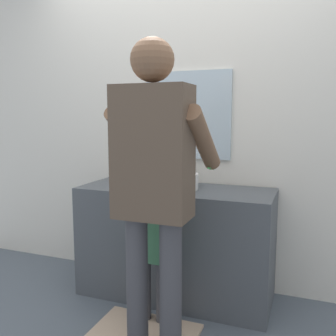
# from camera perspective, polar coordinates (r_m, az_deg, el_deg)

# --- Properties ---
(ground_plane) EXTENTS (14.00, 14.00, 0.00)m
(ground_plane) POSITION_cam_1_polar(r_m,az_deg,el_deg) (2.70, -1.23, -21.54)
(ground_plane) COLOR slate
(back_wall) EXTENTS (4.40, 0.10, 2.70)m
(back_wall) POSITION_cam_1_polar(r_m,az_deg,el_deg) (2.93, 3.32, 8.38)
(back_wall) COLOR silver
(back_wall) RESTS_ON ground
(vanity_cabinet) EXTENTS (1.40, 0.54, 0.81)m
(vanity_cabinet) POSITION_cam_1_polar(r_m,az_deg,el_deg) (2.78, 1.13, -11.37)
(vanity_cabinet) COLOR #4C5156
(vanity_cabinet) RESTS_ON ground
(sink_basin) EXTENTS (0.34, 0.34, 0.11)m
(sink_basin) POSITION_cam_1_polar(r_m,az_deg,el_deg) (2.65, 1.01, -2.00)
(sink_basin) COLOR silver
(sink_basin) RESTS_ON vanity_cabinet
(faucet) EXTENTS (0.18, 0.14, 0.18)m
(faucet) POSITION_cam_1_polar(r_m,az_deg,el_deg) (2.84, 2.45, -0.82)
(faucet) COLOR #B7BABF
(faucet) RESTS_ON vanity_cabinet
(toothbrush_cup) EXTENTS (0.07, 0.07, 0.21)m
(toothbrush_cup) POSITION_cam_1_polar(r_m,az_deg,el_deg) (2.80, -6.15, -1.56)
(toothbrush_cup) COLOR #D86666
(toothbrush_cup) RESTS_ON vanity_cabinet
(bath_mat) EXTENTS (0.64, 0.40, 0.02)m
(bath_mat) POSITION_cam_1_polar(r_m,az_deg,el_deg) (2.50, -3.60, -23.96)
(bath_mat) COLOR #CCAD8E
(bath_mat) RESTS_ON ground
(child_toddler) EXTENTS (0.28, 0.28, 0.91)m
(child_toddler) POSITION_cam_1_polar(r_m,az_deg,el_deg) (2.39, -2.20, -11.18)
(child_toddler) COLOR #47474C
(child_toddler) RESTS_ON ground
(adult_parent) EXTENTS (0.53, 0.56, 1.72)m
(adult_parent) POSITION_cam_1_polar(r_m,az_deg,el_deg) (1.95, -2.14, -0.72)
(adult_parent) COLOR #47474C
(adult_parent) RESTS_ON ground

